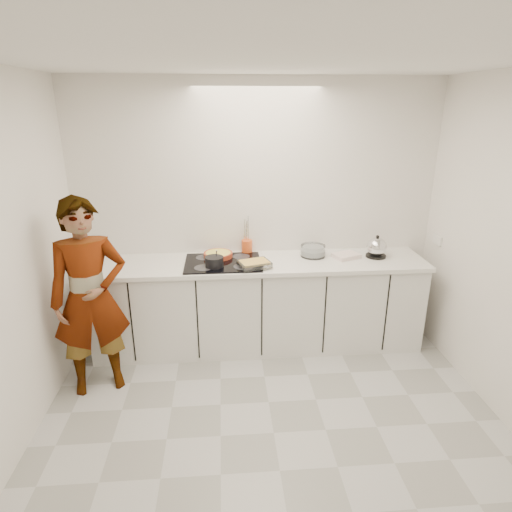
{
  "coord_description": "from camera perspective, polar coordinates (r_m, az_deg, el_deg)",
  "views": [
    {
      "loc": [
        -0.34,
        -2.57,
        2.35
      ],
      "look_at": [
        -0.05,
        1.05,
        1.05
      ],
      "focal_mm": 30.0,
      "sensor_mm": 36.0,
      "label": 1
    }
  ],
  "objects": [
    {
      "name": "kettle",
      "position": [
        4.39,
        15.78,
        1.06
      ],
      "size": [
        0.24,
        0.24,
        0.23
      ],
      "color": "black",
      "rests_on": "countertop"
    },
    {
      "name": "wall_front",
      "position": [
        1.47,
        11.47,
        -26.24
      ],
      "size": [
        3.6,
        0.0,
        2.6
      ],
      "primitive_type": "cube",
      "color": "white",
      "rests_on": "ground"
    },
    {
      "name": "wall_back",
      "position": [
        4.32,
        0.08,
        5.59
      ],
      "size": [
        3.6,
        0.0,
        2.6
      ],
      "primitive_type": "cube",
      "color": "white",
      "rests_on": "ground"
    },
    {
      "name": "countertop",
      "position": [
        4.13,
        0.44,
        -1.0
      ],
      "size": [
        3.24,
        0.64,
        0.04
      ],
      "primitive_type": "cube",
      "color": "white",
      "rests_on": "base_cabinets"
    },
    {
      "name": "base_cabinets",
      "position": [
        4.32,
        0.42,
        -6.67
      ],
      "size": [
        3.2,
        0.58,
        0.87
      ],
      "primitive_type": "cube",
      "color": "silver",
      "rests_on": "floor"
    },
    {
      "name": "hob",
      "position": [
        4.09,
        -4.43,
        -0.88
      ],
      "size": [
        0.72,
        0.54,
        0.01
      ],
      "primitive_type": "cube",
      "color": "black",
      "rests_on": "countertop"
    },
    {
      "name": "ceiling",
      "position": [
        2.61,
        3.25,
        25.18
      ],
      "size": [
        3.6,
        3.2,
        0.0
      ],
      "primitive_type": "cube",
      "color": "white",
      "rests_on": "wall_back"
    },
    {
      "name": "floor",
      "position": [
        3.5,
        2.37,
        -22.5
      ],
      "size": [
        3.6,
        3.2,
        0.0
      ],
      "primitive_type": "cube",
      "color": "#BBBBBA",
      "rests_on": "ground"
    },
    {
      "name": "baking_dish",
      "position": [
        3.95,
        -0.21,
        -1.03
      ],
      "size": [
        0.33,
        0.28,
        0.05
      ],
      "color": "silver",
      "rests_on": "hob"
    },
    {
      "name": "saucepan",
      "position": [
        3.97,
        -5.59,
        -0.76
      ],
      "size": [
        0.18,
        0.18,
        0.16
      ],
      "color": "black",
      "rests_on": "hob"
    },
    {
      "name": "utensil_crock",
      "position": [
        4.35,
        -1.22,
        1.27
      ],
      "size": [
        0.12,
        0.12,
        0.14
      ],
      "primitive_type": "cylinder",
      "rotation": [
        0.0,
        0.0,
        -0.11
      ],
      "color": "orange",
      "rests_on": "countertop"
    },
    {
      "name": "cook",
      "position": [
        3.77,
        -21.26,
        -5.27
      ],
      "size": [
        0.71,
        0.57,
        1.69
      ],
      "primitive_type": "imported",
      "rotation": [
        0.0,
        0.0,
        0.32
      ],
      "color": "silver",
      "rests_on": "floor"
    },
    {
      "name": "tart_dish",
      "position": [
        4.22,
        -5.07,
        0.2
      ],
      "size": [
        0.35,
        0.35,
        0.05
      ],
      "color": "#AA3A1F",
      "rests_on": "hob"
    },
    {
      "name": "tea_towel",
      "position": [
        4.32,
        11.93,
        0.04
      ],
      "size": [
        0.29,
        0.26,
        0.04
      ],
      "primitive_type": "cube",
      "rotation": [
        0.0,
        0.0,
        0.39
      ],
      "color": "white",
      "rests_on": "countertop"
    },
    {
      "name": "mixing_bowl",
      "position": [
        4.29,
        7.59,
        0.64
      ],
      "size": [
        0.27,
        0.27,
        0.11
      ],
      "color": "silver",
      "rests_on": "countertop"
    }
  ]
}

